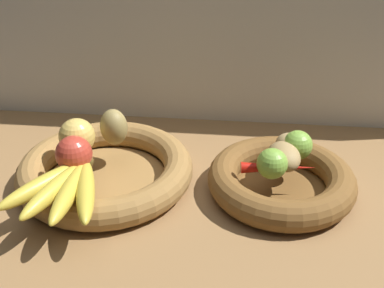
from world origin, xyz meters
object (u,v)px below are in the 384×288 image
at_px(apple_red_front, 74,154).
at_px(banana_bunch_front, 65,187).
at_px(lime_far, 297,145).
at_px(lime_near, 272,164).
at_px(fruit_bowl_right, 281,180).
at_px(apple_golden_left, 77,136).
at_px(chili_pepper, 278,168).
at_px(potato_large, 284,156).
at_px(pear_brown, 114,127).
at_px(fruit_bowl_left, 106,170).
at_px(potato_back, 292,146).

bearing_deg(apple_red_front, banana_bunch_front, -84.70).
relative_size(apple_red_front, lime_far, 1.18).
bearing_deg(banana_bunch_front, lime_near, 14.59).
bearing_deg(fruit_bowl_right, apple_golden_left, 177.87).
bearing_deg(chili_pepper, potato_large, 57.63).
height_order(fruit_bowl_right, banana_bunch_front, banana_bunch_front).
bearing_deg(lime_near, pear_brown, 163.83).
bearing_deg(apple_golden_left, banana_bunch_front, -81.38).
bearing_deg(potato_large, apple_red_front, -172.87).
bearing_deg(apple_golden_left, fruit_bowl_left, -15.03).
height_order(pear_brown, lime_near, pear_brown).
bearing_deg(lime_far, potato_large, -127.87).
height_order(fruit_bowl_right, apple_golden_left, apple_golden_left).
relative_size(pear_brown, chili_pepper, 0.55).
xyz_separation_m(fruit_bowl_left, potato_back, (0.36, 0.04, 0.05)).
bearing_deg(lime_near, fruit_bowl_left, 173.68).
distance_m(potato_large, lime_far, 0.05).
height_order(fruit_bowl_left, chili_pepper, chili_pepper).
distance_m(apple_golden_left, potato_large, 0.40).
distance_m(potato_back, chili_pepper, 0.07).
bearing_deg(chili_pepper, apple_red_front, 178.54).
bearing_deg(lime_far, pear_brown, 176.91).
relative_size(banana_bunch_front, potato_back, 2.83).
distance_m(apple_golden_left, banana_bunch_front, 0.15).
xyz_separation_m(apple_golden_left, chili_pepper, (0.39, -0.03, -0.03)).
bearing_deg(fruit_bowl_right, apple_red_front, -172.87).
xyz_separation_m(fruit_bowl_right, lime_far, (0.03, 0.04, 0.06)).
bearing_deg(banana_bunch_front, lime_far, 21.91).
relative_size(lime_near, chili_pepper, 0.41).
distance_m(lime_near, chili_pepper, 0.03).
xyz_separation_m(potato_large, lime_near, (-0.02, -0.04, 0.01)).
bearing_deg(pear_brown, chili_pepper, -12.95).
bearing_deg(pear_brown, lime_near, -16.17).
bearing_deg(fruit_bowl_right, chili_pepper, -116.59).
height_order(fruit_bowl_left, apple_golden_left, apple_golden_left).
xyz_separation_m(banana_bunch_front, potato_back, (0.40, 0.17, 0.01)).
bearing_deg(apple_red_front, chili_pepper, 4.32).
bearing_deg(potato_large, chili_pepper, -116.59).
height_order(potato_back, lime_near, lime_near).
bearing_deg(banana_bunch_front, potato_large, 18.66).
xyz_separation_m(fruit_bowl_left, potato_large, (0.35, 0.00, 0.05)).
bearing_deg(pear_brown, banana_bunch_front, -102.92).
distance_m(pear_brown, potato_large, 0.34).
xyz_separation_m(fruit_bowl_right, potato_large, (0.00, 0.00, 0.05)).
height_order(apple_red_front, potato_large, apple_red_front).
height_order(fruit_bowl_right, lime_near, lime_near).
relative_size(potato_large, lime_far, 1.43).
relative_size(pear_brown, lime_far, 1.32).
relative_size(fruit_bowl_right, apple_golden_left, 3.99).
bearing_deg(apple_golden_left, potato_back, 3.48).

